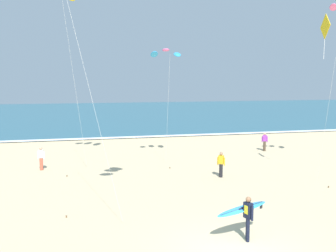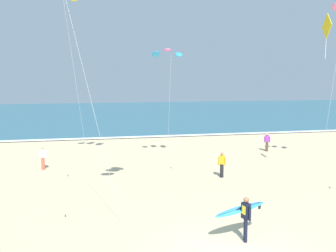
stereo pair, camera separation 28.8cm
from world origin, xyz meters
The scene contains 8 objects.
ocean_water centered at (0.00, 56.39, 0.04)m, with size 160.00×60.00×0.08m, color #2D6075.
shoreline_foam centered at (0.00, 26.69, 0.09)m, with size 160.00×1.09×0.01m, color white.
surfer_lead centered at (0.72, 1.00, 1.05)m, with size 2.33×1.16×1.71m.
kite_arc_rose_mid centered at (0.72, 14.57, 7.90)m, with size 2.24×2.56×8.23m.
kite_diamond_golden_high centered at (8.60, 7.74, 8.83)m, with size 0.63×2.32×9.79m.
bystander_yellow_top centered at (3.13, 9.71, 0.81)m, with size 0.41×0.35×1.59m.
bystander_purple_top centered at (9.87, 16.92, 0.81)m, with size 0.47×0.28×1.59m.
bystander_white_top centered at (-7.94, 14.14, 0.81)m, with size 0.49×0.24×1.59m.
Camera 2 is at (-4.89, -11.51, 6.01)m, focal length 39.59 mm.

